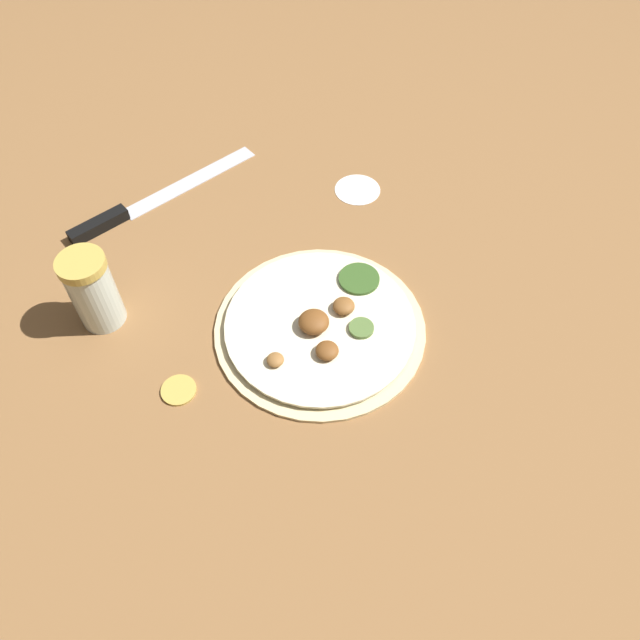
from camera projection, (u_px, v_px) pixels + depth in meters
name	position (u px, v px, depth m)	size (l,w,h in m)	color
ground_plane	(320.00, 329.00, 0.82)	(3.00, 3.00, 0.00)	olive
pizza	(321.00, 325.00, 0.81)	(0.28, 0.28, 0.03)	beige
knife	(132.00, 210.00, 0.94)	(0.33, 0.05, 0.02)	silver
spice_jar	(93.00, 290.00, 0.78)	(0.06, 0.06, 0.11)	silver
loose_cap	(178.00, 389.00, 0.76)	(0.04, 0.04, 0.01)	gold
flour_patch	(357.00, 190.00, 0.98)	(0.07, 0.07, 0.00)	white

